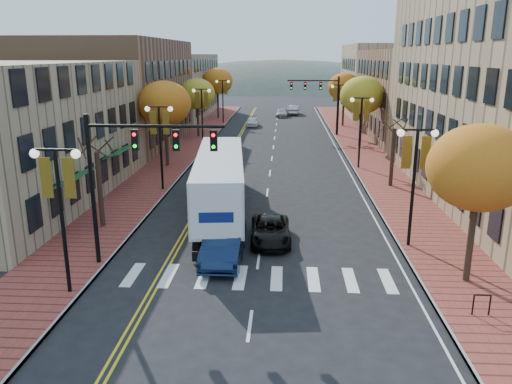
# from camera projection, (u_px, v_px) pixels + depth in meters

# --- Properties ---
(ground) EXTENTS (200.00, 200.00, 0.00)m
(ground) POSITION_uv_depth(u_px,v_px,m) (253.00, 299.00, 19.95)
(ground) COLOR black
(ground) RESTS_ON ground
(sidewalk_left) EXTENTS (4.00, 85.00, 0.15)m
(sidewalk_left) POSITION_uv_depth(u_px,v_px,m) (186.00, 148.00, 51.70)
(sidewalk_left) COLOR brown
(sidewalk_left) RESTS_ON ground
(sidewalk_right) EXTENTS (4.00, 85.00, 0.15)m
(sidewalk_right) POSITION_uv_depth(u_px,v_px,m) (361.00, 150.00, 50.71)
(sidewalk_right) COLOR brown
(sidewalk_right) RESTS_ON ground
(building_left_near) EXTENTS (12.00, 22.00, 9.00)m
(building_left_near) POSITION_uv_depth(u_px,v_px,m) (3.00, 134.00, 32.20)
(building_left_near) COLOR #9E8966
(building_left_near) RESTS_ON ground
(building_left_mid) EXTENTS (12.00, 24.00, 11.00)m
(building_left_mid) POSITION_uv_depth(u_px,v_px,m) (118.00, 92.00, 54.07)
(building_left_mid) COLOR brown
(building_left_mid) RESTS_ON ground
(building_left_far) EXTENTS (12.00, 26.00, 9.50)m
(building_left_far) POSITION_uv_depth(u_px,v_px,m) (170.00, 85.00, 78.32)
(building_left_far) COLOR #9E8966
(building_left_far) RESTS_ON ground
(building_right_mid) EXTENTS (15.00, 24.00, 10.00)m
(building_right_mid) POSITION_uv_depth(u_px,v_px,m) (434.00, 94.00, 58.02)
(building_right_mid) COLOR brown
(building_right_mid) RESTS_ON ground
(building_right_far) EXTENTS (15.00, 20.00, 11.00)m
(building_right_far) POSITION_uv_depth(u_px,v_px,m) (395.00, 80.00, 79.05)
(building_right_far) COLOR #9E8966
(building_right_far) RESTS_ON ground
(tree_left_a) EXTENTS (0.28, 0.28, 4.20)m
(tree_left_a) POSITION_uv_depth(u_px,v_px,m) (100.00, 190.00, 27.55)
(tree_left_a) COLOR #382619
(tree_left_a) RESTS_ON sidewalk_left
(tree_left_b) EXTENTS (4.48, 4.48, 7.21)m
(tree_left_b) POSITION_uv_depth(u_px,v_px,m) (165.00, 104.00, 42.09)
(tree_left_b) COLOR #382619
(tree_left_b) RESTS_ON sidewalk_left
(tree_left_c) EXTENTS (4.16, 4.16, 6.69)m
(tree_left_c) POSITION_uv_depth(u_px,v_px,m) (197.00, 94.00, 57.59)
(tree_left_c) COLOR #382619
(tree_left_c) RESTS_ON sidewalk_left
(tree_left_d) EXTENTS (4.61, 4.61, 7.42)m
(tree_left_d) POSITION_uv_depth(u_px,v_px,m) (218.00, 81.00, 74.77)
(tree_left_d) COLOR #382619
(tree_left_d) RESTS_ON sidewalk_left
(tree_right_a) EXTENTS (4.16, 4.16, 6.69)m
(tree_right_a) POSITION_uv_depth(u_px,v_px,m) (479.00, 168.00, 20.04)
(tree_right_a) COLOR #382619
(tree_right_a) RESTS_ON sidewalk_right
(tree_right_b) EXTENTS (0.28, 0.28, 4.20)m
(tree_right_b) POSITION_uv_depth(u_px,v_px,m) (392.00, 157.00, 36.18)
(tree_right_b) COLOR #382619
(tree_right_b) RESTS_ON sidewalk_right
(tree_right_c) EXTENTS (4.48, 4.48, 7.21)m
(tree_right_c) POSITION_uv_depth(u_px,v_px,m) (362.00, 95.00, 50.72)
(tree_right_c) COLOR #382619
(tree_right_c) RESTS_ON sidewalk_right
(tree_right_d) EXTENTS (4.35, 4.35, 7.00)m
(tree_right_d) POSITION_uv_depth(u_px,v_px,m) (344.00, 87.00, 66.16)
(tree_right_d) COLOR #382619
(tree_right_d) RESTS_ON sidewalk_right
(lamp_left_a) EXTENTS (1.96, 0.36, 6.05)m
(lamp_left_a) POSITION_uv_depth(u_px,v_px,m) (59.00, 193.00, 19.22)
(lamp_left_a) COLOR black
(lamp_left_a) RESTS_ON ground
(lamp_left_b) EXTENTS (1.96, 0.36, 6.05)m
(lamp_left_b) POSITION_uv_depth(u_px,v_px,m) (160.00, 132.00, 34.62)
(lamp_left_b) COLOR black
(lamp_left_b) RESTS_ON ground
(lamp_left_c) EXTENTS (1.96, 0.36, 6.05)m
(lamp_left_c) POSITION_uv_depth(u_px,v_px,m) (202.00, 106.00, 51.94)
(lamp_left_c) COLOR black
(lamp_left_c) RESTS_ON ground
(lamp_left_d) EXTENTS (1.96, 0.36, 6.05)m
(lamp_left_d) POSITION_uv_depth(u_px,v_px,m) (223.00, 93.00, 69.26)
(lamp_left_d) COLOR black
(lamp_left_d) RESTS_ON ground
(lamp_right_a) EXTENTS (1.96, 0.36, 6.05)m
(lamp_right_a) POSITION_uv_depth(u_px,v_px,m) (415.00, 165.00, 24.17)
(lamp_right_a) COLOR black
(lamp_right_a) RESTS_ON ground
(lamp_right_b) EXTENTS (1.96, 0.36, 6.05)m
(lamp_right_b) POSITION_uv_depth(u_px,v_px,m) (361.00, 119.00, 41.49)
(lamp_right_b) COLOR black
(lamp_right_b) RESTS_ON ground
(lamp_right_c) EXTENTS (1.96, 0.36, 6.05)m
(lamp_right_c) POSITION_uv_depth(u_px,v_px,m) (339.00, 100.00, 58.81)
(lamp_right_c) COLOR black
(lamp_right_c) RESTS_ON ground
(traffic_mast_near) EXTENTS (6.10, 0.35, 7.00)m
(traffic_mast_near) POSITION_uv_depth(u_px,v_px,m) (133.00, 162.00, 21.83)
(traffic_mast_near) COLOR black
(traffic_mast_near) RESTS_ON ground
(traffic_mast_far) EXTENTS (6.10, 0.34, 7.00)m
(traffic_mast_far) POSITION_uv_depth(u_px,v_px,m) (322.00, 94.00, 58.75)
(traffic_mast_far) COLOR black
(traffic_mast_far) RESTS_ON ground
(semi_truck) EXTENTS (4.08, 15.95, 3.95)m
(semi_truck) POSITION_uv_depth(u_px,v_px,m) (221.00, 178.00, 29.95)
(semi_truck) COLOR black
(semi_truck) RESTS_ON ground
(navy_sedan) EXTENTS (1.79, 5.11, 1.68)m
(navy_sedan) POSITION_uv_depth(u_px,v_px,m) (224.00, 243.00, 23.66)
(navy_sedan) COLOR #0D1A37
(navy_sedan) RESTS_ON ground
(black_suv) EXTENTS (2.22, 4.48, 1.22)m
(black_suv) POSITION_uv_depth(u_px,v_px,m) (271.00, 231.00, 25.95)
(black_suv) COLOR black
(black_suv) RESTS_ON ground
(car_far_white) EXTENTS (1.71, 3.86, 1.29)m
(car_far_white) POSITION_uv_depth(u_px,v_px,m) (253.00, 122.00, 67.70)
(car_far_white) COLOR white
(car_far_white) RESTS_ON ground
(car_far_silver) EXTENTS (2.12, 4.40, 1.23)m
(car_far_silver) POSITION_uv_depth(u_px,v_px,m) (282.00, 113.00, 78.19)
(car_far_silver) COLOR #9C9CA3
(car_far_silver) RESTS_ON ground
(car_far_oncoming) EXTENTS (1.98, 4.65, 1.49)m
(car_far_oncoming) POSITION_uv_depth(u_px,v_px,m) (294.00, 110.00, 81.15)
(car_far_oncoming) COLOR #B2B2BA
(car_far_oncoming) RESTS_ON ground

